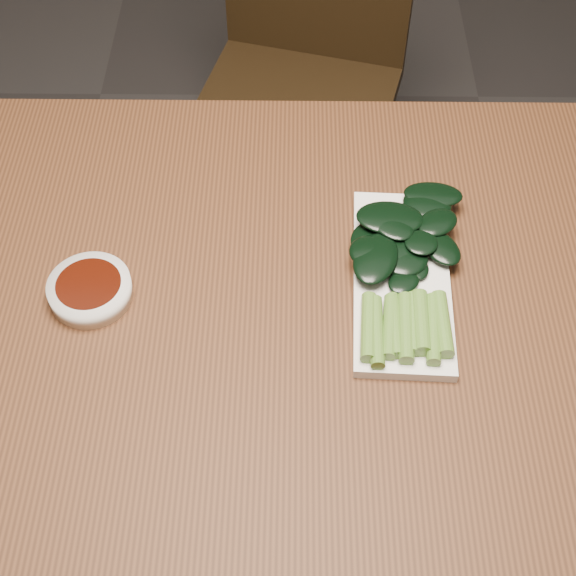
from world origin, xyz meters
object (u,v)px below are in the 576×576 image
Objects in this scene: table at (279,353)px; serving_plate at (401,280)px; sauce_bowl at (90,290)px; gai_lan at (405,260)px; chair_far at (303,66)px.

serving_plate is at bearing 21.36° from table.
sauce_bowl is 0.34× the size of gai_lan.
gai_lan is (0.12, -0.75, 0.29)m from chair_far.
gai_lan is at bearing 77.99° from serving_plate.
table is at bearing -8.47° from sauce_bowl.
table is at bearing -158.64° from serving_plate.
chair_far reaches higher than serving_plate.
table is 4.82× the size of gai_lan.
chair_far is at bearing 98.95° from gai_lan.
serving_plate is (0.38, 0.02, -0.01)m from sauce_bowl.
chair_far reaches higher than table.
chair_far is 8.90× the size of sauce_bowl.
gai_lan reaches higher than table.
table is 0.20m from gai_lan.
chair_far is 3.07× the size of gai_lan.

